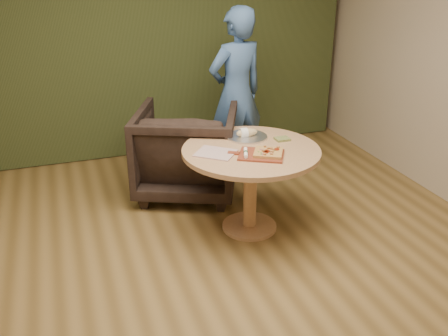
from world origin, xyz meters
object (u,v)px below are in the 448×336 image
at_px(serving_tray, 247,137).
at_px(armchair, 187,147).
at_px(pizza_paddle, 260,155).
at_px(pedestal_table, 251,164).
at_px(bread_roll, 246,133).
at_px(cutlery_roll, 246,153).
at_px(person_standing, 236,94).
at_px(flatbread_pizza, 268,152).

bearing_deg(serving_tray, armchair, 121.95).
xyz_separation_m(pizza_paddle, serving_tray, (0.05, 0.42, -0.00)).
relative_size(pedestal_table, bread_roll, 5.93).
bearing_deg(cutlery_roll, serving_tray, 87.62).
bearing_deg(pizza_paddle, armchair, 136.44).
relative_size(cutlery_roll, bread_roll, 1.00).
height_order(pedestal_table, cutlery_roll, cutlery_roll).
xyz_separation_m(armchair, person_standing, (0.62, 0.31, 0.40)).
relative_size(bread_roll, armchair, 0.20).
xyz_separation_m(pizza_paddle, flatbread_pizza, (0.06, -0.02, 0.02)).
bearing_deg(pizza_paddle, person_standing, 106.46).
bearing_deg(flatbread_pizza, pizza_paddle, 163.06).
distance_m(pedestal_table, armchair, 0.94).
bearing_deg(person_standing, flatbread_pizza, 66.37).
height_order(bread_roll, person_standing, person_standing).
bearing_deg(bread_roll, flatbread_pizza, -87.60).
bearing_deg(serving_tray, cutlery_roll, -112.60).
distance_m(bread_roll, person_standing, 0.96).
xyz_separation_m(flatbread_pizza, bread_roll, (-0.02, 0.44, 0.02)).
distance_m(bread_roll, armchair, 0.78).
height_order(cutlery_roll, armchair, armchair).
height_order(pizza_paddle, serving_tray, serving_tray).
bearing_deg(serving_tray, flatbread_pizza, -88.75).
relative_size(pizza_paddle, person_standing, 0.27).
distance_m(pizza_paddle, person_standing, 1.39).
relative_size(pedestal_table, person_standing, 0.65).
distance_m(pedestal_table, pizza_paddle, 0.22).
bearing_deg(flatbread_pizza, bread_roll, 92.40).
bearing_deg(bread_roll, pedestal_table, -101.85).
bearing_deg(pizza_paddle, serving_tray, 111.62).
bearing_deg(flatbread_pizza, cutlery_roll, 164.96).
distance_m(cutlery_roll, person_standing, 1.39).
relative_size(pedestal_table, flatbread_pizza, 3.83).
distance_m(pizza_paddle, cutlery_roll, 0.12).
bearing_deg(bread_roll, armchair, 121.36).
bearing_deg(bread_roll, serving_tray, 0.00).
bearing_deg(flatbread_pizza, person_standing, 80.35).
distance_m(cutlery_roll, serving_tray, 0.43).
xyz_separation_m(pizza_paddle, person_standing, (0.30, 1.35, 0.12)).
height_order(cutlery_roll, person_standing, person_standing).
xyz_separation_m(serving_tray, bread_roll, (-0.01, 0.00, 0.04)).
distance_m(pedestal_table, serving_tray, 0.30).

